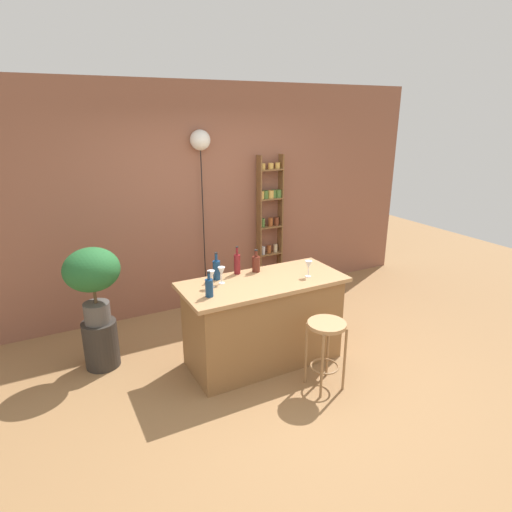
# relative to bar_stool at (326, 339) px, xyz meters

# --- Properties ---
(ground) EXTENTS (12.00, 12.00, 0.00)m
(ground) POSITION_rel_bar_stool_xyz_m (-0.28, 0.36, -0.49)
(ground) COLOR olive
(back_wall) EXTENTS (6.40, 0.10, 2.80)m
(back_wall) POSITION_rel_bar_stool_xyz_m (-0.28, 2.31, 0.91)
(back_wall) COLOR #8C5642
(back_wall) RESTS_ON ground
(kitchen_counter) EXTENTS (1.62, 0.72, 0.88)m
(kitchen_counter) POSITION_rel_bar_stool_xyz_m (-0.28, 0.66, -0.05)
(kitchen_counter) COLOR olive
(kitchen_counter) RESTS_ON ground
(bar_stool) EXTENTS (0.35, 0.35, 0.66)m
(bar_stool) POSITION_rel_bar_stool_xyz_m (0.00, 0.00, 0.00)
(bar_stool) COLOR #997047
(bar_stool) RESTS_ON ground
(spice_shelf) EXTENTS (0.35, 0.13, 1.92)m
(spice_shelf) POSITION_rel_bar_stool_xyz_m (0.65, 2.18, 0.51)
(spice_shelf) COLOR brown
(spice_shelf) RESTS_ON ground
(plant_stool) EXTENTS (0.34, 0.34, 0.48)m
(plant_stool) POSITION_rel_bar_stool_xyz_m (-1.76, 1.33, -0.25)
(plant_stool) COLOR #2D2823
(plant_stool) RESTS_ON ground
(potted_plant) EXTENTS (0.53, 0.47, 0.76)m
(potted_plant) POSITION_rel_bar_stool_xyz_m (-1.76, 1.33, 0.49)
(potted_plant) COLOR #514C47
(potted_plant) RESTS_ON plant_stool
(bottle_sauce_amber) EXTENTS (0.06, 0.06, 0.29)m
(bottle_sauce_amber) POSITION_rel_bar_stool_xyz_m (-0.43, 0.95, 0.50)
(bottle_sauce_amber) COLOR maroon
(bottle_sauce_amber) RESTS_ON kitchen_counter
(bottle_soda_blue) EXTENTS (0.07, 0.07, 0.28)m
(bottle_soda_blue) POSITION_rel_bar_stool_xyz_m (-0.67, 0.90, 0.49)
(bottle_soda_blue) COLOR navy
(bottle_soda_blue) RESTS_ON kitchen_counter
(bottle_spirits_clear) EXTENTS (0.07, 0.07, 0.23)m
(bottle_spirits_clear) POSITION_rel_bar_stool_xyz_m (-0.89, 0.55, 0.48)
(bottle_spirits_clear) COLOR navy
(bottle_spirits_clear) RESTS_ON kitchen_counter
(bottle_vinegar) EXTENTS (0.08, 0.08, 0.24)m
(bottle_vinegar) POSITION_rel_bar_stool_xyz_m (-0.23, 0.92, 0.48)
(bottle_vinegar) COLOR #5B2319
(bottle_vinegar) RESTS_ON kitchen_counter
(wine_glass_left) EXTENTS (0.07, 0.07, 0.16)m
(wine_glass_left) POSITION_rel_bar_stool_xyz_m (-0.67, 0.79, 0.51)
(wine_glass_left) COLOR silver
(wine_glass_left) RESTS_ON kitchen_counter
(wine_glass_center) EXTENTS (0.07, 0.07, 0.16)m
(wine_glass_center) POSITION_rel_bar_stool_xyz_m (-0.79, 0.74, 0.51)
(wine_glass_center) COLOR silver
(wine_glass_center) RESTS_ON kitchen_counter
(wine_glass_right) EXTENTS (0.07, 0.07, 0.16)m
(wine_glass_right) POSITION_rel_bar_stool_xyz_m (0.16, 0.55, 0.51)
(wine_glass_right) COLOR silver
(wine_glass_right) RESTS_ON kitchen_counter
(pendant_globe_light) EXTENTS (0.24, 0.24, 2.25)m
(pendant_globe_light) POSITION_rel_bar_stool_xyz_m (-0.30, 2.20, 1.61)
(pendant_globe_light) COLOR black
(pendant_globe_light) RESTS_ON ground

